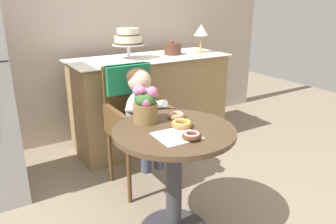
{
  "coord_description": "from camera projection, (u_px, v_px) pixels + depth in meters",
  "views": [
    {
      "loc": [
        -0.96,
        -1.49,
        1.44
      ],
      "look_at": [
        0.05,
        0.15,
        0.77
      ],
      "focal_mm": 35.18,
      "sensor_mm": 36.0,
      "label": 1
    }
  ],
  "objects": [
    {
      "name": "donut_mid",
      "position": [
        191.0,
        136.0,
        1.76
      ],
      "size": [
        0.11,
        0.11,
        0.04
      ],
      "color": "#4C2D19",
      "rests_on": "cafe_table"
    },
    {
      "name": "round_layer_cake",
      "position": [
        173.0,
        49.0,
        3.29
      ],
      "size": [
        0.17,
        0.17,
        0.14
      ],
      "color": "#4C2D1E",
      "rests_on": "display_counter"
    },
    {
      "name": "table_lamp",
      "position": [
        201.0,
        31.0,
        3.35
      ],
      "size": [
        0.15,
        0.15,
        0.28
      ],
      "color": "#B28C47",
      "rests_on": "display_counter"
    },
    {
      "name": "paper_napkin",
      "position": [
        177.0,
        136.0,
        1.81
      ],
      "size": [
        0.24,
        0.22,
        0.0
      ],
      "primitive_type": "cube",
      "rotation": [
        0.0,
        0.0,
        -0.03
      ],
      "color": "white",
      "rests_on": "cafe_table"
    },
    {
      "name": "wicker_chair",
      "position": [
        133.0,
        106.0,
        2.56
      ],
      "size": [
        0.42,
        0.45,
        0.95
      ],
      "rotation": [
        0.0,
        0.0,
        0.04
      ],
      "color": "brown",
      "rests_on": "ground"
    },
    {
      "name": "display_counter",
      "position": [
        151.0,
        101.0,
        3.31
      ],
      "size": [
        1.56,
        0.62,
        0.9
      ],
      "color": "#93754C",
      "rests_on": "ground"
    },
    {
      "name": "donut_front",
      "position": [
        182.0,
        124.0,
        1.93
      ],
      "size": [
        0.13,
        0.13,
        0.04
      ],
      "color": "#936033",
      "rests_on": "cafe_table"
    },
    {
      "name": "flower_vase",
      "position": [
        145.0,
        104.0,
        1.97
      ],
      "size": [
        0.16,
        0.16,
        0.23
      ],
      "color": "brown",
      "rests_on": "cafe_table"
    },
    {
      "name": "tiered_cake_stand",
      "position": [
        128.0,
        39.0,
        3.0
      ],
      "size": [
        0.3,
        0.3,
        0.28
      ],
      "color": "silver",
      "rests_on": "display_counter"
    },
    {
      "name": "donut_side",
      "position": [
        176.0,
        115.0,
        2.07
      ],
      "size": [
        0.11,
        0.11,
        0.04
      ],
      "color": "#AD7542",
      "rests_on": "cafe_table"
    },
    {
      "name": "seated_child",
      "position": [
        142.0,
        107.0,
        2.42
      ],
      "size": [
        0.27,
        0.32,
        0.73
      ],
      "color": "silver",
      "rests_on": "ground"
    },
    {
      "name": "back_wall",
      "position": [
        72.0,
        8.0,
        3.19
      ],
      "size": [
        4.8,
        0.1,
        2.7
      ],
      "primitive_type": "cube",
      "color": "#B2A393",
      "rests_on": "ground"
    },
    {
      "name": "cafe_table",
      "position": [
        174.0,
        161.0,
        1.98
      ],
      "size": [
        0.72,
        0.72,
        0.72
      ],
      "color": "#4C3826",
      "rests_on": "ground"
    }
  ]
}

